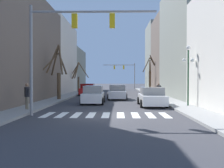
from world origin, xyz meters
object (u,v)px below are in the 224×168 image
(street_lamp_right_corner, at_px, (188,63))
(car_parked_left_far, at_px, (117,92))
(traffic_signal_far, at_px, (125,70))
(pedestrian_on_right_sidewalk, at_px, (27,94))
(traffic_signal_near, at_px, (67,35))
(car_parked_right_near, at_px, (93,95))
(car_driving_toward_lane, at_px, (88,90))
(pedestrian_waiting_at_curb, at_px, (159,89))
(street_tree_left_mid, at_px, (151,75))
(street_tree_left_far, at_px, (58,73))
(car_parked_right_mid, at_px, (152,97))
(street_tree_right_far, at_px, (78,77))

(street_lamp_right_corner, relative_size, car_parked_left_far, 1.06)
(traffic_signal_far, distance_m, pedestrian_on_right_sidewalk, 41.99)
(traffic_signal_far, xyz_separation_m, street_lamp_right_corner, (3.83, -38.33, -0.85))
(street_lamp_right_corner, distance_m, car_parked_left_far, 10.33)
(traffic_signal_near, distance_m, car_parked_right_near, 8.95)
(car_parked_right_near, height_order, car_driving_toward_lane, car_parked_right_near)
(traffic_signal_near, relative_size, street_lamp_right_corner, 1.63)
(street_lamp_right_corner, xyz_separation_m, pedestrian_waiting_at_curb, (-0.67, 10.22, -2.33))
(street_tree_left_mid, bearing_deg, car_parked_left_far, -110.77)
(traffic_signal_far, height_order, car_parked_right_near, traffic_signal_far)
(street_lamp_right_corner, bearing_deg, car_parked_left_far, 123.52)
(car_parked_right_near, distance_m, car_driving_toward_lane, 13.20)
(pedestrian_waiting_at_curb, xyz_separation_m, pedestrian_on_right_sidewalk, (-10.95, -13.03, 0.11))
(street_tree_left_far, bearing_deg, car_parked_right_mid, -30.29)
(street_tree_left_mid, bearing_deg, street_tree_left_far, -125.60)
(car_parked_right_mid, bearing_deg, street_tree_left_mid, -6.84)
(traffic_signal_near, distance_m, pedestrian_waiting_at_curb, 17.36)
(traffic_signal_near, relative_size, car_driving_toward_lane, 1.67)
(car_parked_right_near, height_order, street_tree_left_far, street_tree_left_far)
(traffic_signal_far, height_order, street_tree_right_far, traffic_signal_far)
(car_driving_toward_lane, relative_size, street_tree_left_mid, 0.75)
(pedestrian_waiting_at_curb, distance_m, pedestrian_on_right_sidewalk, 17.02)
(pedestrian_waiting_at_curb, distance_m, street_tree_left_mid, 12.55)
(car_parked_right_mid, relative_size, street_tree_left_mid, 0.79)
(traffic_signal_far, bearing_deg, street_lamp_right_corner, -84.30)
(street_tree_left_mid, bearing_deg, car_parked_right_mid, -96.84)
(car_parked_right_mid, relative_size, pedestrian_waiting_at_curb, 3.02)
(car_parked_left_far, xyz_separation_m, street_tree_left_mid, (5.42, 14.30, 2.22))
(street_lamp_right_corner, bearing_deg, car_driving_toward_lane, 121.03)
(car_driving_toward_lane, height_order, car_parked_left_far, car_driving_toward_lane)
(car_parked_right_mid, distance_m, street_tree_left_far, 10.64)
(pedestrian_on_right_sidewalk, height_order, street_tree_left_mid, street_tree_left_mid)
(car_driving_toward_lane, xyz_separation_m, street_tree_right_far, (-2.24, 5.40, 1.86))
(traffic_signal_near, height_order, street_tree_left_far, traffic_signal_near)
(car_parked_right_mid, distance_m, street_tree_left_mid, 21.71)
(car_parked_right_mid, relative_size, street_tree_left_far, 0.85)
(traffic_signal_far, xyz_separation_m, street_tree_left_mid, (3.74, -15.72, -1.31))
(traffic_signal_far, xyz_separation_m, car_driving_toward_lane, (-5.87, -22.20, -3.52))
(pedestrian_on_right_sidewalk, bearing_deg, street_tree_left_mid, -61.08)
(traffic_signal_near, bearing_deg, pedestrian_waiting_at_curb, 62.63)
(car_driving_toward_lane, bearing_deg, street_tree_left_far, 168.54)
(pedestrian_on_right_sidewalk, xyz_separation_m, street_tree_left_far, (-0.05, 9.25, 1.63))
(street_tree_left_mid, bearing_deg, pedestrian_on_right_sidewalk, -114.40)
(pedestrian_waiting_at_curb, distance_m, street_tree_left_far, 11.76)
(traffic_signal_near, distance_m, car_driving_toward_lane, 21.40)
(traffic_signal_near, xyz_separation_m, street_tree_left_far, (-3.20, 11.28, -1.99))
(pedestrian_waiting_at_curb, relative_size, street_tree_right_far, 0.33)
(pedestrian_waiting_at_curb, height_order, pedestrian_on_right_sidewalk, pedestrian_on_right_sidewalk)
(car_parked_right_near, distance_m, pedestrian_waiting_at_curb, 9.99)
(car_parked_right_mid, height_order, car_driving_toward_lane, car_driving_toward_lane)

